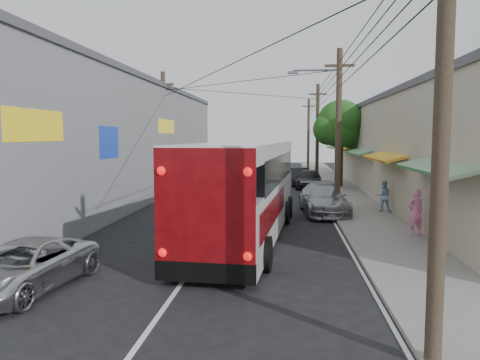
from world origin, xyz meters
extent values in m
plane|color=black|center=(0.00, 0.00, 0.00)|extent=(120.00, 120.00, 0.00)
cube|color=slate|center=(6.50, 20.00, 0.06)|extent=(3.00, 80.00, 0.12)
cube|color=#B0A48C|center=(11.00, 22.00, 3.00)|extent=(6.00, 40.00, 6.00)
cube|color=#4C4C51|center=(11.00, 22.00, 6.10)|extent=(6.20, 40.00, 0.30)
cube|color=#186D27|center=(7.70, 6.00, 2.90)|extent=(1.39, 6.00, 0.46)
cube|color=orange|center=(7.70, 14.00, 2.90)|extent=(1.39, 6.00, 0.46)
cube|color=#186D27|center=(7.70, 22.00, 2.90)|extent=(1.39, 6.00, 0.46)
cube|color=orange|center=(7.70, 30.00, 2.90)|extent=(1.39, 6.00, 0.46)
cube|color=#186D27|center=(7.70, 38.00, 2.90)|extent=(1.39, 6.00, 0.46)
cube|color=gray|center=(-8.50, 18.00, 3.50)|extent=(7.00, 36.00, 7.00)
cube|color=#4C4C51|center=(-8.50, 18.00, 7.10)|extent=(7.20, 36.00, 0.30)
cube|color=yellow|center=(-5.05, 4.00, 4.20)|extent=(0.12, 3.50, 1.00)
cube|color=#1433A5|center=(-5.05, 10.00, 3.60)|extent=(0.12, 2.20, 1.40)
cube|color=yellow|center=(-5.05, 20.00, 4.50)|extent=(0.12, 4.00, 0.90)
cylinder|color=#473828|center=(5.20, -2.00, 4.00)|extent=(0.28, 0.28, 8.00)
cylinder|color=#473828|center=(5.20, 13.00, 4.00)|extent=(0.28, 0.28, 8.00)
cube|color=#473828|center=(5.20, 13.00, 7.20)|extent=(1.40, 0.12, 0.12)
cylinder|color=#473828|center=(5.20, 28.00, 4.00)|extent=(0.28, 0.28, 8.00)
cube|color=#473828|center=(5.20, 28.00, 7.20)|extent=(1.40, 0.12, 0.12)
cylinder|color=#473828|center=(5.20, 43.00, 4.00)|extent=(0.28, 0.28, 8.00)
cube|color=#473828|center=(5.20, 43.00, 7.20)|extent=(1.40, 0.12, 0.12)
cylinder|color=#473828|center=(-5.20, 20.00, 4.00)|extent=(0.28, 0.28, 8.00)
cube|color=#473828|center=(-5.20, 20.00, 7.20)|extent=(1.40, 0.12, 0.12)
cylinder|color=#59595E|center=(4.10, 13.00, 7.00)|extent=(2.20, 0.10, 0.10)
cube|color=#59595E|center=(3.00, 13.00, 6.90)|extent=(0.50, 0.18, 0.12)
cylinder|color=#3F2B19|center=(6.80, 26.00, 2.00)|extent=(0.44, 0.44, 4.00)
sphere|color=#155017|center=(6.80, 26.00, 4.80)|extent=(3.60, 3.60, 3.60)
sphere|color=#155017|center=(7.80, 26.60, 4.20)|extent=(2.60, 2.60, 2.60)
sphere|color=#155017|center=(5.90, 25.60, 4.40)|extent=(2.40, 2.40, 2.40)
sphere|color=#155017|center=(7.20, 25.00, 5.20)|extent=(2.20, 2.20, 2.20)
sphere|color=#155017|center=(6.50, 26.90, 5.00)|extent=(2.00, 2.00, 2.00)
cube|color=silver|center=(1.20, 7.68, 1.19)|extent=(3.56, 12.62, 1.97)
cube|color=black|center=(1.24, 8.20, 2.65)|extent=(3.42, 10.56, 1.04)
cube|color=silver|center=(1.20, 7.68, 3.37)|extent=(3.56, 12.62, 0.52)
cube|color=maroon|center=(0.71, 1.45, 2.08)|extent=(2.57, 0.28, 3.01)
cube|color=black|center=(0.71, 1.45, 0.47)|extent=(2.60, 0.31, 0.52)
sphere|color=red|center=(-0.37, 1.50, 0.93)|extent=(0.23, 0.23, 0.23)
sphere|color=red|center=(1.80, 1.33, 0.93)|extent=(0.23, 0.23, 0.23)
sphere|color=red|center=(-0.37, 1.50, 3.01)|extent=(0.23, 0.23, 0.23)
sphere|color=red|center=(1.80, 1.33, 3.01)|extent=(0.23, 0.23, 0.23)
cylinder|color=black|center=(-0.43, 3.43, 0.52)|extent=(0.39, 1.06, 1.04)
cylinder|color=black|center=(2.16, 3.23, 0.52)|extent=(0.39, 1.06, 1.04)
cylinder|color=black|center=(0.15, 10.88, 0.52)|extent=(0.39, 1.06, 1.04)
cylinder|color=black|center=(2.74, 10.68, 0.52)|extent=(0.39, 1.06, 1.04)
cylinder|color=black|center=(0.27, 12.44, 0.52)|extent=(0.39, 1.06, 1.04)
cylinder|color=black|center=(2.86, 12.24, 0.52)|extent=(0.39, 1.06, 1.04)
imported|color=silver|center=(-3.80, 1.00, 0.62)|extent=(2.57, 4.67, 1.24)
imported|color=#9D9DA5|center=(4.60, 13.55, 0.74)|extent=(2.49, 5.25, 1.48)
imported|color=#242328|center=(4.46, 25.35, 0.72)|extent=(2.24, 4.39, 1.43)
imported|color=black|center=(3.80, 27.47, 0.69)|extent=(1.75, 4.28, 1.38)
imported|color=pink|center=(7.60, 8.15, 1.00)|extent=(0.75, 0.61, 1.76)
imported|color=#9AC1E0|center=(7.60, 13.96, 0.89)|extent=(0.82, 0.67, 1.55)
camera|label=1|loc=(2.70, -9.84, 3.86)|focal=35.00mm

